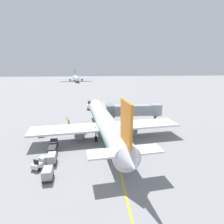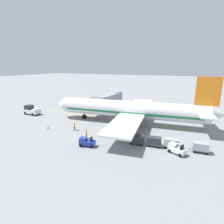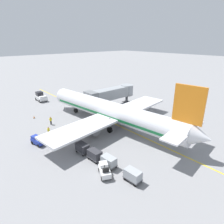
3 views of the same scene
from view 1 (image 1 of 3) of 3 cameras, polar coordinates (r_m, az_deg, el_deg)
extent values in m
plane|color=gray|center=(39.47, -0.06, -7.77)|extent=(400.00, 400.00, 0.00)
cube|color=gold|center=(39.47, -0.06, -7.76)|extent=(0.24, 80.00, 0.01)
cylinder|color=silver|center=(38.56, -2.05, -3.13)|extent=(7.45, 32.21, 3.70)
cube|color=#196B38|center=(38.70, -2.05, -3.78)|extent=(7.18, 29.68, 0.44)
cone|color=silver|center=(55.01, -5.22, 2.24)|extent=(3.88, 2.81, 3.63)
cone|color=silver|center=(22.89, 5.94, -15.50)|extent=(3.45, 3.15, 3.14)
cube|color=black|center=(53.13, -5.00, 2.52)|extent=(2.89, 1.42, 0.60)
cube|color=silver|center=(37.83, -1.78, -4.52)|extent=(30.40, 8.70, 0.36)
cylinder|color=gray|center=(38.48, -10.11, -6.39)|extent=(2.36, 3.41, 2.00)
cylinder|color=gray|center=(40.26, 5.78, -5.27)|extent=(2.36, 3.41, 2.00)
cube|color=orange|center=(23.23, 4.40, -3.37)|extent=(0.84, 4.41, 5.50)
cube|color=silver|center=(24.95, 4.08, -12.10)|extent=(10.24, 3.76, 0.24)
cylinder|color=black|center=(49.94, -4.30, -2.27)|extent=(0.58, 1.15, 1.10)
cylinder|color=gray|center=(49.51, -4.33, -0.56)|extent=(0.24, 0.24, 2.00)
cylinder|color=black|center=(37.33, -4.98, -8.27)|extent=(0.58, 1.15, 1.10)
cylinder|color=gray|center=(36.76, -5.03, -6.04)|extent=(0.24, 0.24, 2.00)
cylinder|color=black|center=(38.11, 1.96, -7.73)|extent=(0.58, 1.15, 1.10)
cylinder|color=gray|center=(37.55, 1.98, -5.54)|extent=(0.24, 0.24, 2.00)
cube|color=#93999E|center=(48.02, 6.11, 0.63)|extent=(12.74, 2.80, 2.60)
cube|color=slate|center=(47.24, -0.52, 0.48)|extent=(2.00, 3.50, 2.99)
cylinder|color=#93999E|center=(49.67, 13.34, 0.78)|extent=(3.36, 3.36, 2.86)
cylinder|color=#4C4C51|center=(50.28, 13.18, -1.86)|extent=(0.70, 0.70, 2.19)
cube|color=#38383A|center=(50.57, 13.11, -2.97)|extent=(1.80, 1.80, 0.16)
cube|color=silver|center=(64.28, -6.70, 1.79)|extent=(2.29, 4.44, 0.90)
cube|color=black|center=(65.04, -6.69, 2.84)|extent=(1.69, 1.88, 1.10)
cube|color=silver|center=(62.64, -6.77, 2.04)|extent=(1.89, 1.14, 0.36)
cylinder|color=black|center=(62.96, -5.89, 1.12)|extent=(0.37, 0.81, 0.80)
cylinder|color=black|center=(63.04, -7.59, 1.09)|extent=(0.37, 0.81, 0.80)
cylinder|color=black|center=(65.74, -5.82, 1.70)|extent=(0.37, 0.81, 0.80)
cylinder|color=black|center=(65.82, -7.45, 1.67)|extent=(0.37, 0.81, 0.80)
cube|color=silver|center=(30.53, -21.39, -14.65)|extent=(2.19, 2.77, 0.70)
cube|color=silver|center=(30.70, -20.62, -13.19)|extent=(1.38, 1.40, 0.44)
cube|color=black|center=(29.79, -22.43, -14.05)|extent=(0.82, 0.52, 0.64)
cylinder|color=black|center=(30.31, -21.35, -13.47)|extent=(0.19, 0.27, 0.54)
cylinder|color=black|center=(31.58, -20.99, -14.30)|extent=(0.43, 0.59, 0.56)
cylinder|color=black|center=(30.92, -19.45, -14.80)|extent=(0.43, 0.59, 0.56)
cylinder|color=black|center=(30.50, -23.25, -15.62)|extent=(0.43, 0.59, 0.56)
cylinder|color=black|center=(29.83, -21.70, -16.19)|extent=(0.43, 0.59, 0.56)
cube|color=#1E339E|center=(43.14, -21.07, -5.91)|extent=(1.73, 2.71, 0.70)
cube|color=#1E339E|center=(43.60, -21.10, -4.90)|extent=(1.23, 1.25, 0.44)
cube|color=black|center=(42.27, -21.18, -5.37)|extent=(0.85, 0.35, 0.64)
cylinder|color=black|center=(43.05, -21.14, -5.04)|extent=(0.14, 0.27, 0.54)
cylinder|color=black|center=(44.12, -21.69, -6.00)|extent=(0.32, 0.59, 0.56)
cylinder|color=black|center=(44.05, -20.28, -5.89)|extent=(0.32, 0.59, 0.56)
cylinder|color=black|center=(42.48, -21.79, -6.80)|extent=(0.32, 0.59, 0.56)
cylinder|color=black|center=(42.41, -20.33, -6.69)|extent=(0.32, 0.59, 0.56)
cube|color=#4C4C51|center=(35.92, -17.52, -10.12)|extent=(1.46, 2.29, 0.12)
cube|color=#2D2D33|center=(35.68, -17.60, -9.22)|extent=(1.38, 2.17, 1.10)
cylinder|color=#4C4C51|center=(37.24, -17.23, -9.21)|extent=(0.12, 0.70, 0.07)
cylinder|color=black|center=(36.85, -18.19, -9.94)|extent=(0.15, 0.37, 0.36)
cylinder|color=black|center=(36.69, -16.46, -9.91)|extent=(0.15, 0.37, 0.36)
cylinder|color=black|center=(35.37, -18.57, -11.04)|extent=(0.15, 0.37, 0.36)
cylinder|color=black|center=(35.20, -16.76, -11.01)|extent=(0.15, 0.37, 0.36)
cube|color=#4C4C51|center=(33.43, -17.93, -12.08)|extent=(1.46, 2.29, 0.12)
cube|color=#2D2D33|center=(33.17, -18.01, -11.13)|extent=(1.38, 2.17, 1.10)
cylinder|color=#4C4C51|center=(34.73, -17.60, -11.03)|extent=(0.12, 0.70, 0.07)
cylinder|color=black|center=(34.36, -18.63, -11.83)|extent=(0.15, 0.37, 0.36)
cylinder|color=black|center=(34.19, -16.77, -11.81)|extent=(0.15, 0.37, 0.36)
cylinder|color=black|center=(32.90, -19.07, -13.10)|extent=(0.15, 0.37, 0.36)
cylinder|color=black|center=(32.73, -17.11, -13.09)|extent=(0.15, 0.37, 0.36)
cube|color=#4C4C51|center=(31.09, -18.06, -14.22)|extent=(1.46, 2.29, 0.12)
cube|color=#999EA3|center=(30.81, -18.15, -13.22)|extent=(1.38, 2.17, 1.10)
cylinder|color=#4C4C51|center=(32.36, -17.70, -13.01)|extent=(0.12, 0.70, 0.07)
cylinder|color=black|center=(32.01, -18.82, -13.89)|extent=(0.15, 0.37, 0.36)
cylinder|color=black|center=(31.84, -16.80, -13.88)|extent=(0.15, 0.37, 0.36)
cylinder|color=black|center=(30.59, -19.31, -15.35)|extent=(0.15, 0.37, 0.36)
cylinder|color=black|center=(30.41, -17.18, -15.35)|extent=(0.15, 0.37, 0.36)
cube|color=#4C4C51|center=(27.57, -19.19, -18.32)|extent=(1.46, 2.29, 0.12)
cube|color=#999EA3|center=(27.25, -19.30, -17.24)|extent=(1.38, 2.17, 1.10)
cylinder|color=#4C4C51|center=(28.78, -18.72, -16.79)|extent=(0.12, 0.70, 0.07)
cylinder|color=black|center=(28.48, -20.02, -17.82)|extent=(0.15, 0.37, 0.36)
cylinder|color=black|center=(28.29, -17.72, -17.85)|extent=(0.15, 0.37, 0.36)
cylinder|color=black|center=(27.12, -20.66, -19.67)|extent=(0.15, 0.37, 0.36)
cylinder|color=black|center=(26.92, -18.21, -19.71)|extent=(0.15, 0.37, 0.36)
cylinder|color=#232328|center=(44.28, -17.09, -5.32)|extent=(0.15, 0.15, 0.85)
cylinder|color=#232328|center=(44.35, -16.86, -5.26)|extent=(0.15, 0.15, 0.85)
cube|color=yellow|center=(44.08, -17.05, -4.40)|extent=(0.45, 0.42, 0.60)
cylinder|color=yellow|center=(44.00, -17.34, -4.53)|extent=(0.23, 0.21, 0.57)
cylinder|color=yellow|center=(44.19, -16.75, -4.40)|extent=(0.23, 0.21, 0.57)
sphere|color=#997051|center=(43.95, -17.09, -3.87)|extent=(0.22, 0.22, 0.22)
cube|color=red|center=(43.94, -17.09, -3.85)|extent=(0.26, 0.22, 0.10)
cylinder|color=#232328|center=(41.67, -8.56, -6.07)|extent=(0.15, 0.15, 0.85)
cylinder|color=#232328|center=(41.60, -8.30, -6.10)|extent=(0.15, 0.15, 0.85)
cube|color=yellow|center=(41.38, -8.47, -5.15)|extent=(0.44, 0.35, 0.60)
cylinder|color=yellow|center=(41.49, -8.79, -5.18)|extent=(0.24, 0.16, 0.57)
cylinder|color=yellow|center=(41.31, -8.14, -5.24)|extent=(0.24, 0.16, 0.57)
sphere|color=#997051|center=(41.24, -8.49, -4.59)|extent=(0.22, 0.22, 0.22)
cube|color=red|center=(41.23, -8.49, -4.56)|extent=(0.28, 0.16, 0.10)
cylinder|color=#232328|center=(47.96, -13.08, -3.50)|extent=(0.15, 0.15, 0.85)
cylinder|color=#232328|center=(47.91, -13.32, -3.53)|extent=(0.15, 0.15, 0.85)
cube|color=yellow|center=(47.72, -13.25, -2.69)|extent=(0.44, 0.36, 0.60)
cylinder|color=yellow|center=(47.79, -12.96, -2.71)|extent=(0.24, 0.17, 0.57)
cylinder|color=yellow|center=(47.68, -13.54, -2.78)|extent=(0.24, 0.17, 0.57)
sphere|color=#997051|center=(47.60, -13.28, -2.19)|extent=(0.22, 0.22, 0.22)
cube|color=red|center=(47.59, -13.28, -2.17)|extent=(0.27, 0.17, 0.10)
cube|color=black|center=(53.67, -13.84, -2.05)|extent=(0.36, 0.36, 0.04)
cone|color=orange|center=(53.59, -13.86, -1.75)|extent=(0.30, 0.30, 0.55)
cylinder|color=white|center=(53.59, -13.86, -1.72)|extent=(0.21, 0.21, 0.06)
cylinder|color=silver|center=(167.84, -11.03, 10.32)|extent=(8.20, 30.58, 3.52)
cube|color=#196B38|center=(167.87, -11.03, 10.17)|extent=(7.86, 28.18, 0.42)
cone|color=silver|center=(151.58, -10.64, 9.90)|extent=(3.76, 2.79, 3.44)
cone|color=silver|center=(184.28, -11.37, 10.76)|extent=(3.37, 3.09, 2.99)
cube|color=black|center=(153.23, -10.69, 10.18)|extent=(2.77, 1.44, 0.57)
cube|color=silver|center=(168.83, -11.05, 10.13)|extent=(28.92, 9.31, 0.34)
cylinder|color=gray|center=(168.56, -9.21, 9.80)|extent=(2.35, 3.30, 1.90)
cylinder|color=gray|center=(167.93, -12.81, 9.61)|extent=(2.35, 3.30, 1.90)
cube|color=#196B38|center=(181.80, -11.39, 12.00)|extent=(0.95, 4.18, 5.22)
cube|color=silver|center=(181.81, -11.33, 10.79)|extent=(9.77, 3.92, 0.23)
cylinder|color=black|center=(157.47, -10.74, 9.11)|extent=(0.58, 1.10, 1.04)
cylinder|color=gray|center=(157.34, -10.76, 9.65)|extent=(0.23, 0.23, 1.90)
cylinder|color=black|center=(170.08, -10.29, 9.53)|extent=(0.58, 1.10, 1.04)
cylinder|color=gray|center=(169.96, -10.31, 10.02)|extent=(0.23, 0.23, 1.90)
cylinder|color=black|center=(169.82, -11.78, 9.45)|extent=(0.58, 1.10, 1.04)
cylinder|color=gray|center=(169.70, -11.80, 9.94)|extent=(0.23, 0.23, 1.90)
camera|label=2|loc=(41.82, -59.87, 4.07)|focal=28.38mm
camera|label=3|loc=(23.26, -72.51, 8.08)|focal=30.93mm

